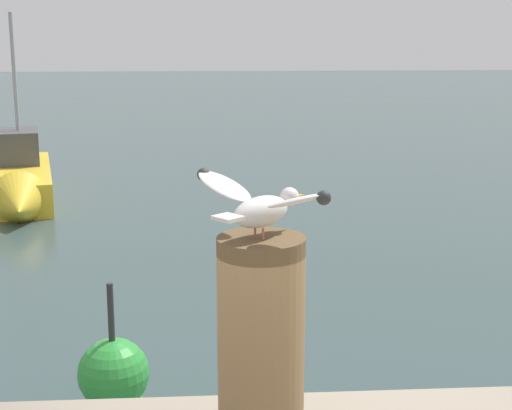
% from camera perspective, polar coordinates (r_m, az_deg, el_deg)
% --- Properties ---
extents(mooring_post, '(0.29, 0.29, 0.76)m').
position_cam_1_polar(mooring_post, '(2.59, 0.37, -10.54)').
color(mooring_post, brown).
rests_on(mooring_post, harbor_quay).
extents(seagull, '(0.45, 0.49, 0.19)m').
position_cam_1_polar(seagull, '(2.44, 0.46, 0.08)').
color(seagull, '#C67360').
rests_on(seagull, mooring_post).
extents(boat_yellow, '(2.00, 4.70, 3.71)m').
position_cam_1_polar(boat_yellow, '(15.18, -17.02, 1.61)').
color(boat_yellow, yellow).
rests_on(boat_yellow, ground_plane).
extents(channel_buoy, '(0.56, 0.56, 1.33)m').
position_cam_1_polar(channel_buoy, '(6.30, -10.44, -13.07)').
color(channel_buoy, green).
rests_on(channel_buoy, ground_plane).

